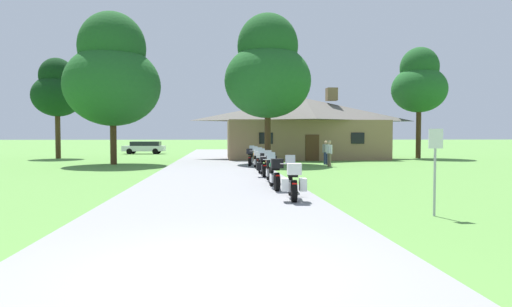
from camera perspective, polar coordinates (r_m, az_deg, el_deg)
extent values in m
plane|color=#56893D|center=(26.03, -5.15, -2.05)|extent=(500.00, 500.00, 0.00)
cube|color=gray|center=(24.04, -5.17, -2.33)|extent=(6.40, 80.00, 0.06)
cylinder|color=black|center=(13.91, 4.58, -4.23)|extent=(0.17, 0.65, 0.64)
cylinder|color=black|center=(12.49, 5.07, -4.97)|extent=(0.21, 0.65, 0.64)
cube|color=silver|center=(13.17, 4.82, -4.33)|extent=(0.31, 0.58, 0.30)
ellipsoid|color=maroon|center=(13.39, 4.74, -2.29)|extent=(0.35, 0.55, 0.26)
cube|color=black|center=(12.94, 4.90, -2.85)|extent=(0.33, 0.54, 0.10)
cylinder|color=silver|center=(13.81, 4.61, -1.36)|extent=(0.66, 0.09, 0.03)
cylinder|color=silver|center=(13.88, 4.59, -2.75)|extent=(0.08, 0.24, 0.73)
cube|color=#B2BCC6|center=(13.90, 4.58, -0.76)|extent=(0.33, 0.14, 0.27)
sphere|color=silver|center=(13.82, 4.60, -1.94)|extent=(0.11, 0.11, 0.11)
cube|color=silver|center=(12.37, 5.10, -2.06)|extent=(0.43, 0.40, 0.32)
cube|color=red|center=(12.24, 5.16, -4.06)|extent=(0.14, 0.04, 0.06)
cylinder|color=silver|center=(12.83, 5.58, -5.23)|extent=(0.12, 0.55, 0.07)
cube|color=silver|center=(12.50, 3.86, -4.13)|extent=(0.24, 0.42, 0.36)
cube|color=silver|center=(12.54, 6.24, -4.12)|extent=(0.24, 0.42, 0.36)
cylinder|color=black|center=(16.40, 2.05, -3.24)|extent=(0.12, 0.64, 0.64)
cylinder|color=black|center=(14.98, 2.79, -3.76)|extent=(0.16, 0.64, 0.64)
cube|color=silver|center=(15.66, 2.41, -3.28)|extent=(0.27, 0.56, 0.30)
ellipsoid|color=#195B33|center=(15.88, 2.28, -1.57)|extent=(0.31, 0.52, 0.26)
cube|color=black|center=(15.43, 2.52, -2.02)|extent=(0.29, 0.52, 0.10)
cylinder|color=silver|center=(16.30, 2.07, -0.80)|extent=(0.66, 0.04, 0.03)
cylinder|color=silver|center=(16.37, 2.05, -1.98)|extent=(0.06, 0.24, 0.73)
cube|color=#B2BCC6|center=(16.40, 2.02, -0.29)|extent=(0.32, 0.11, 0.27)
sphere|color=silver|center=(16.31, 2.07, -1.29)|extent=(0.11, 0.11, 0.11)
cube|color=black|center=(14.87, 2.82, -1.33)|extent=(0.40, 0.36, 0.32)
cube|color=red|center=(14.74, 2.92, -2.98)|extent=(0.14, 0.03, 0.06)
cylinder|color=silver|center=(15.32, 3.13, -4.00)|extent=(0.08, 0.55, 0.07)
cylinder|color=black|center=(18.78, 1.61, -2.54)|extent=(0.13, 0.64, 0.64)
cylinder|color=black|center=(17.35, 2.03, -2.94)|extent=(0.17, 0.64, 0.64)
cube|color=silver|center=(18.04, 1.82, -2.55)|extent=(0.27, 0.57, 0.30)
ellipsoid|color=orange|center=(18.26, 1.75, -1.07)|extent=(0.31, 0.53, 0.26)
cube|color=black|center=(17.81, 1.88, -1.45)|extent=(0.29, 0.53, 0.10)
cylinder|color=silver|center=(18.69, 1.62, -0.41)|extent=(0.66, 0.05, 0.03)
cylinder|color=silver|center=(18.75, 1.61, -1.44)|extent=(0.07, 0.24, 0.73)
cube|color=#B2BCC6|center=(18.78, 1.60, 0.03)|extent=(0.32, 0.12, 0.27)
sphere|color=silver|center=(18.70, 1.62, -0.84)|extent=(0.11, 0.11, 0.11)
cube|color=black|center=(17.25, 2.05, -0.83)|extent=(0.41, 0.37, 0.32)
cube|color=red|center=(17.11, 2.11, -2.26)|extent=(0.14, 0.03, 0.06)
cylinder|color=silver|center=(17.69, 2.39, -3.16)|extent=(0.08, 0.55, 0.07)
cylinder|color=black|center=(21.45, 0.77, -1.94)|extent=(0.12, 0.64, 0.64)
cylinder|color=black|center=(20.02, 1.13, -2.24)|extent=(0.16, 0.64, 0.64)
cube|color=silver|center=(20.71, 0.95, -1.92)|extent=(0.27, 0.56, 0.30)
ellipsoid|color=#B2B5BC|center=(20.94, 0.88, -0.64)|extent=(0.31, 0.52, 0.26)
cube|color=black|center=(20.49, 1.00, -0.96)|extent=(0.29, 0.52, 0.10)
cylinder|color=silver|center=(21.37, 0.78, -0.08)|extent=(0.66, 0.04, 0.03)
cylinder|color=silver|center=(21.43, 0.77, -0.98)|extent=(0.06, 0.24, 0.73)
cube|color=#B2BCC6|center=(21.47, 0.76, 0.31)|extent=(0.32, 0.11, 0.27)
sphere|color=silver|center=(21.38, 0.78, -0.45)|extent=(0.11, 0.11, 0.11)
cube|color=black|center=(19.93, 1.14, -0.42)|extent=(0.41, 0.37, 0.32)
cube|color=red|center=(19.79, 1.18, -1.64)|extent=(0.14, 0.03, 0.06)
cylinder|color=silver|center=(20.36, 1.43, -2.45)|extent=(0.08, 0.55, 0.07)
cube|color=black|center=(20.04, 0.37, -1.72)|extent=(0.21, 0.40, 0.36)
cube|color=black|center=(20.08, 1.85, -1.71)|extent=(0.21, 0.40, 0.36)
cylinder|color=black|center=(23.68, 0.41, -1.55)|extent=(0.15, 0.65, 0.64)
cylinder|color=black|center=(22.24, 0.54, -1.79)|extent=(0.19, 0.65, 0.64)
cube|color=silver|center=(22.94, 0.48, -1.52)|extent=(0.29, 0.57, 0.30)
ellipsoid|color=#B2B5BC|center=(23.17, 0.45, -0.37)|extent=(0.33, 0.54, 0.26)
cube|color=black|center=(22.72, 0.49, -0.65)|extent=(0.31, 0.54, 0.10)
cylinder|color=silver|center=(23.60, 0.41, 0.14)|extent=(0.66, 0.07, 0.03)
cylinder|color=silver|center=(23.66, 0.41, -0.68)|extent=(0.07, 0.24, 0.73)
cube|color=#B2BCC6|center=(23.70, 0.41, 0.49)|extent=(0.33, 0.13, 0.27)
sphere|color=silver|center=(23.61, 0.41, -0.20)|extent=(0.11, 0.11, 0.11)
cube|color=#B7B7BC|center=(22.16, 0.55, -0.15)|extent=(0.42, 0.38, 0.32)
cube|color=red|center=(22.01, 0.56, -1.25)|extent=(0.14, 0.04, 0.06)
cylinder|color=silver|center=(22.58, 0.87, -1.99)|extent=(0.10, 0.55, 0.07)
cylinder|color=black|center=(26.34, -0.12, -1.16)|extent=(0.12, 0.64, 0.64)
cylinder|color=black|center=(24.91, 0.21, -1.36)|extent=(0.16, 0.64, 0.64)
cube|color=silver|center=(25.60, 0.05, -1.13)|extent=(0.27, 0.56, 0.30)
ellipsoid|color=orange|center=(25.84, -0.01, -0.10)|extent=(0.31, 0.52, 0.26)
cube|color=black|center=(25.39, 0.09, -0.34)|extent=(0.29, 0.52, 0.10)
cylinder|color=silver|center=(26.27, -0.11, 0.36)|extent=(0.66, 0.04, 0.03)
cylinder|color=silver|center=(26.32, -0.12, -0.38)|extent=(0.06, 0.24, 0.73)
cube|color=#B2BCC6|center=(26.37, -0.13, 0.67)|extent=(0.32, 0.11, 0.27)
sphere|color=silver|center=(26.28, -0.11, 0.05)|extent=(0.11, 0.11, 0.11)
cube|color=#B7B7BC|center=(24.83, 0.22, 0.11)|extent=(0.40, 0.37, 0.32)
cube|color=red|center=(24.68, 0.26, -0.87)|extent=(0.14, 0.03, 0.06)
cylinder|color=silver|center=(25.25, 0.45, -1.54)|extent=(0.08, 0.55, 0.07)
cylinder|color=black|center=(28.89, -0.58, -0.86)|extent=(0.21, 0.65, 0.64)
cylinder|color=black|center=(27.46, -0.83, -1.02)|extent=(0.25, 0.66, 0.64)
cube|color=silver|center=(28.15, -0.71, -0.82)|extent=(0.35, 0.59, 0.30)
ellipsoid|color=gold|center=(28.39, -0.66, 0.12)|extent=(0.38, 0.56, 0.26)
cube|color=black|center=(27.94, -0.74, -0.10)|extent=(0.36, 0.56, 0.10)
cylinder|color=silver|center=(28.82, -0.59, 0.53)|extent=(0.66, 0.14, 0.03)
cylinder|color=silver|center=(28.88, -0.58, -0.15)|extent=(0.10, 0.24, 0.73)
cube|color=#B2BCC6|center=(28.92, -0.57, 0.81)|extent=(0.33, 0.16, 0.27)
sphere|color=silver|center=(28.83, -0.59, 0.25)|extent=(0.11, 0.11, 0.11)
cube|color=black|center=(27.38, -0.84, 0.31)|extent=(0.45, 0.42, 0.32)
cube|color=red|center=(27.23, -0.87, -0.58)|extent=(0.14, 0.05, 0.06)
cylinder|color=silver|center=(27.77, -0.49, -1.19)|extent=(0.16, 0.55, 0.07)
cube|color=#896B4C|center=(37.75, 6.44, 1.80)|extent=(13.32, 6.28, 3.32)
pyramid|color=#5B5651|center=(37.82, 6.46, 5.82)|extent=(14.12, 6.66, 1.99)
cube|color=brown|center=(38.47, 10.00, 7.75)|extent=(0.90, 0.90, 1.10)
cube|color=#472D19|center=(34.66, 7.48, 0.75)|extent=(1.10, 0.08, 2.10)
cube|color=black|center=(34.04, 1.34, 2.04)|extent=(1.10, 0.06, 0.90)
cube|color=black|center=(35.64, 13.35, 1.99)|extent=(1.10, 0.06, 0.90)
cylinder|color=navy|center=(30.47, 9.38, -0.63)|extent=(0.14, 0.14, 0.86)
cylinder|color=navy|center=(30.36, 9.11, -0.64)|extent=(0.14, 0.14, 0.86)
cube|color=gray|center=(30.39, 9.25, 0.70)|extent=(0.42, 0.34, 0.56)
cylinder|color=gray|center=(30.52, 9.60, 0.67)|extent=(0.09, 0.09, 0.58)
cylinder|color=gray|center=(30.25, 8.90, 0.66)|extent=(0.09, 0.09, 0.58)
sphere|color=tan|center=(30.38, 9.26, 1.49)|extent=(0.21, 0.21, 0.21)
cylinder|color=#75664C|center=(28.44, 9.59, -0.84)|extent=(0.14, 0.14, 0.86)
cylinder|color=#75664C|center=(28.29, 9.80, -0.86)|extent=(0.14, 0.14, 0.86)
cube|color=silver|center=(28.34, 9.70, 0.59)|extent=(0.33, 0.41, 0.56)
cylinder|color=silver|center=(28.53, 9.43, 0.56)|extent=(0.09, 0.09, 0.58)
cylinder|color=silver|center=(28.15, 9.97, 0.53)|extent=(0.09, 0.09, 0.58)
sphere|color=tan|center=(28.33, 9.71, 1.43)|extent=(0.21, 0.21, 0.21)
cylinder|color=#B2AD99|center=(28.33, 9.71, 1.64)|extent=(0.22, 0.22, 0.05)
cylinder|color=#9EA0A5|center=(11.37, 22.65, -2.45)|extent=(0.06, 0.06, 2.10)
cube|color=silver|center=(11.32, 22.76, 1.83)|extent=(0.36, 0.02, 0.48)
cylinder|color=#422D19|center=(31.62, -18.41, 1.94)|extent=(0.44, 0.44, 3.68)
ellipsoid|color=#1E5623|center=(31.82, -18.49, 8.52)|extent=(6.57, 6.57, 5.59)
ellipsoid|color=#1B4E20|center=(32.22, -18.55, 13.17)|extent=(4.60, 4.60, 4.93)
cylinder|color=#422D19|center=(30.59, 1.55, 2.53)|extent=(0.44, 0.44, 4.19)
ellipsoid|color=#1E5623|center=(30.84, 1.56, 9.57)|extent=(6.13, 6.13, 5.21)
ellipsoid|color=#1B4E20|center=(31.25, 1.56, 14.04)|extent=(4.29, 4.29, 4.60)
cylinder|color=#422D19|center=(41.43, 20.76, 2.77)|extent=(0.44, 0.44, 4.86)
ellipsoid|color=#1E5623|center=(41.65, 20.84, 7.96)|extent=(4.85, 4.85, 4.13)
ellipsoid|color=#1B4E20|center=(41.89, 20.88, 10.60)|extent=(3.40, 3.40, 3.64)
cylinder|color=#422D19|center=(42.21, -24.81, 2.38)|extent=(0.44, 0.44, 4.39)
ellipsoid|color=#0F3314|center=(42.37, -24.89, 6.96)|extent=(4.32, 4.32, 3.68)
ellipsoid|color=black|center=(42.55, -24.93, 9.28)|extent=(3.03, 3.03, 3.24)
cube|color=silver|center=(50.02, -14.64, 0.66)|extent=(4.68, 2.06, 0.60)
cube|color=black|center=(49.97, -14.42, 1.28)|extent=(3.29, 1.77, 0.48)
cylinder|color=black|center=(49.54, -16.46, 0.28)|extent=(0.65, 0.25, 0.64)
cylinder|color=black|center=(51.18, -16.00, 0.34)|extent=(0.65, 0.25, 0.64)
cylinder|color=black|center=(48.92, -13.22, 0.28)|extent=(0.65, 0.25, 0.64)
cylinder|color=black|center=(50.58, -12.86, 0.35)|extent=(0.65, 0.25, 0.64)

